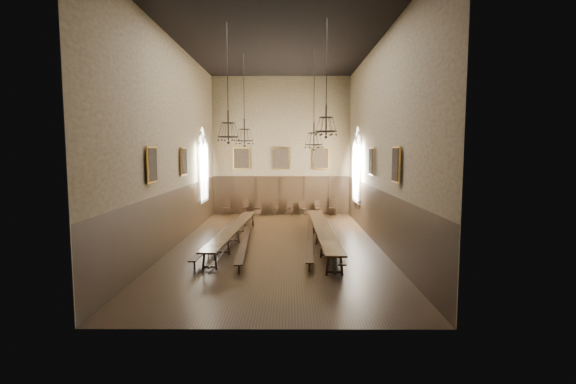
{
  "coord_description": "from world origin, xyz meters",
  "views": [
    {
      "loc": [
        0.58,
        -18.45,
        4.19
      ],
      "look_at": [
        0.48,
        1.5,
        2.22
      ],
      "focal_mm": 26.0,
      "sensor_mm": 36.0,
      "label": 1
    }
  ],
  "objects_px": {
    "bench_right_outer": "(334,239)",
    "chandelier_back_left": "(244,135)",
    "chair_0": "(227,211)",
    "chair_6": "(318,211)",
    "chair_3": "(275,211)",
    "chandelier_front_right": "(326,123)",
    "chair_4": "(289,211)",
    "chandelier_front_left": "(228,129)",
    "bench_right_inner": "(310,239)",
    "chair_1": "(245,210)",
    "chandelier_back_right": "(314,139)",
    "table_right": "(322,236)",
    "chair_7": "(333,210)",
    "bench_left_outer": "(219,238)",
    "table_left": "(234,235)",
    "bench_left_inner": "(246,239)",
    "chair_5": "(302,211)",
    "chair_2": "(257,211)"
  },
  "relations": [
    {
      "from": "bench_right_outer",
      "to": "chair_6",
      "type": "height_order",
      "value": "chair_6"
    },
    {
      "from": "bench_right_inner",
      "to": "chair_4",
      "type": "bearing_deg",
      "value": 96.27
    },
    {
      "from": "bench_left_outer",
      "to": "chair_0",
      "type": "height_order",
      "value": "chair_0"
    },
    {
      "from": "bench_left_inner",
      "to": "chandelier_front_left",
      "type": "distance_m",
      "value": 5.23
    },
    {
      "from": "table_right",
      "to": "chair_3",
      "type": "bearing_deg",
      "value": 105.7
    },
    {
      "from": "table_left",
      "to": "chandelier_back_left",
      "type": "relative_size",
      "value": 2.15
    },
    {
      "from": "bench_left_inner",
      "to": "chair_3",
      "type": "height_order",
      "value": "chair_3"
    },
    {
      "from": "bench_right_inner",
      "to": "chandelier_front_left",
      "type": "height_order",
      "value": "chandelier_front_left"
    },
    {
      "from": "bench_left_outer",
      "to": "chair_0",
      "type": "xyz_separation_m",
      "value": [
        -0.91,
        8.38,
        0.03
      ]
    },
    {
      "from": "table_left",
      "to": "chandelier_back_right",
      "type": "relative_size",
      "value": 2.06
    },
    {
      "from": "bench_left_inner",
      "to": "chandelier_front_right",
      "type": "distance_m",
      "value": 6.5
    },
    {
      "from": "bench_right_outer",
      "to": "table_right",
      "type": "bearing_deg",
      "value": 173.7
    },
    {
      "from": "chair_5",
      "to": "chair_7",
      "type": "xyz_separation_m",
      "value": [
        1.99,
        -0.0,
        0.03
      ]
    },
    {
      "from": "table_right",
      "to": "chandelier_back_right",
      "type": "xyz_separation_m",
      "value": [
        -0.28,
        2.11,
        4.39
      ]
    },
    {
      "from": "chair_1",
      "to": "chair_7",
      "type": "relative_size",
      "value": 1.01
    },
    {
      "from": "chair_7",
      "to": "chair_1",
      "type": "bearing_deg",
      "value": -178.48
    },
    {
      "from": "table_left",
      "to": "chair_6",
      "type": "distance_m",
      "value": 9.45
    },
    {
      "from": "bench_right_outer",
      "to": "bench_right_inner",
      "type": "bearing_deg",
      "value": 177.4
    },
    {
      "from": "chair_4",
      "to": "chandelier_front_right",
      "type": "xyz_separation_m",
      "value": [
        1.39,
        -11.29,
        4.94
      ]
    },
    {
      "from": "bench_right_outer",
      "to": "chandelier_back_left",
      "type": "relative_size",
      "value": 2.16
    },
    {
      "from": "chair_0",
      "to": "chandelier_back_right",
      "type": "relative_size",
      "value": 0.21
    },
    {
      "from": "bench_left_inner",
      "to": "chair_0",
      "type": "relative_size",
      "value": 9.88
    },
    {
      "from": "table_right",
      "to": "chair_4",
      "type": "xyz_separation_m",
      "value": [
        -1.49,
        8.58,
        -0.14
      ]
    },
    {
      "from": "chair_3",
      "to": "chandelier_back_right",
      "type": "bearing_deg",
      "value": -70.48
    },
    {
      "from": "table_left",
      "to": "bench_right_outer",
      "type": "height_order",
      "value": "table_left"
    },
    {
      "from": "bench_right_outer",
      "to": "chair_0",
      "type": "xyz_separation_m",
      "value": [
        -6.1,
        8.66,
        0.02
      ]
    },
    {
      "from": "chair_3",
      "to": "chandelier_front_right",
      "type": "height_order",
      "value": "chandelier_front_right"
    },
    {
      "from": "chair_1",
      "to": "chandelier_front_right",
      "type": "height_order",
      "value": "chandelier_front_right"
    },
    {
      "from": "chair_2",
      "to": "chandelier_front_left",
      "type": "relative_size",
      "value": 0.2
    },
    {
      "from": "chair_0",
      "to": "chair_2",
      "type": "bearing_deg",
      "value": 10.96
    },
    {
      "from": "bench_right_outer",
      "to": "chandelier_front_right",
      "type": "distance_m",
      "value": 5.63
    },
    {
      "from": "chair_4",
      "to": "bench_right_inner",
      "type": "bearing_deg",
      "value": -72.89
    },
    {
      "from": "chair_1",
      "to": "chandelier_front_right",
      "type": "distance_m",
      "value": 13.12
    },
    {
      "from": "table_right",
      "to": "chair_5",
      "type": "bearing_deg",
      "value": 94.23
    },
    {
      "from": "chair_4",
      "to": "chandelier_front_left",
      "type": "xyz_separation_m",
      "value": [
        -2.33,
        -10.8,
        4.76
      ]
    },
    {
      "from": "chair_0",
      "to": "chair_6",
      "type": "distance_m",
      "value": 5.98
    },
    {
      "from": "table_left",
      "to": "chair_3",
      "type": "relative_size",
      "value": 11.01
    },
    {
      "from": "chair_4",
      "to": "chair_7",
      "type": "bearing_deg",
      "value": 11.04
    },
    {
      "from": "chair_7",
      "to": "bench_left_outer",
      "type": "bearing_deg",
      "value": -123.46
    },
    {
      "from": "chair_4",
      "to": "chandelier_front_left",
      "type": "relative_size",
      "value": 0.2
    },
    {
      "from": "bench_left_outer",
      "to": "chair_3",
      "type": "bearing_deg",
      "value": 75.1
    },
    {
      "from": "bench_right_outer",
      "to": "chandelier_front_right",
      "type": "xyz_separation_m",
      "value": [
        -0.62,
        -2.65,
        4.93
      ]
    },
    {
      "from": "bench_right_inner",
      "to": "chair_2",
      "type": "distance_m",
      "value": 9.1
    },
    {
      "from": "chair_1",
      "to": "chandelier_back_right",
      "type": "distance_m",
      "value": 8.95
    },
    {
      "from": "chair_2",
      "to": "chair_1",
      "type": "bearing_deg",
      "value": 171.98
    },
    {
      "from": "chair_7",
      "to": "chandelier_back_left",
      "type": "height_order",
      "value": "chandelier_back_left"
    },
    {
      "from": "bench_left_inner",
      "to": "chair_2",
      "type": "relative_size",
      "value": 10.87
    },
    {
      "from": "chair_7",
      "to": "chandelier_back_right",
      "type": "height_order",
      "value": "chandelier_back_right"
    },
    {
      "from": "chair_5",
      "to": "chandelier_back_right",
      "type": "relative_size",
      "value": 0.2
    },
    {
      "from": "table_left",
      "to": "chair_1",
      "type": "xyz_separation_m",
      "value": [
        -0.42,
        8.4,
        -0.06
      ]
    }
  ]
}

